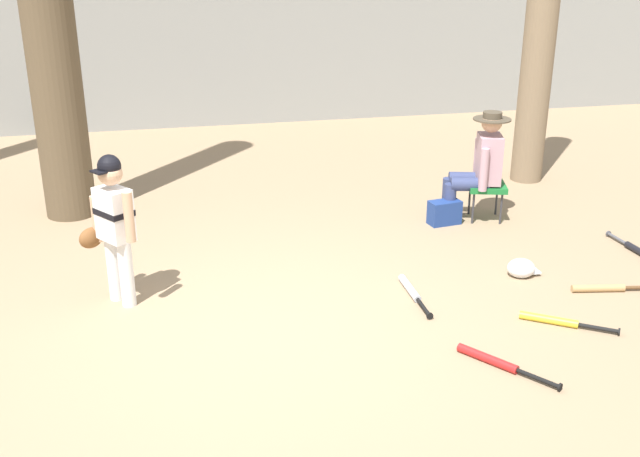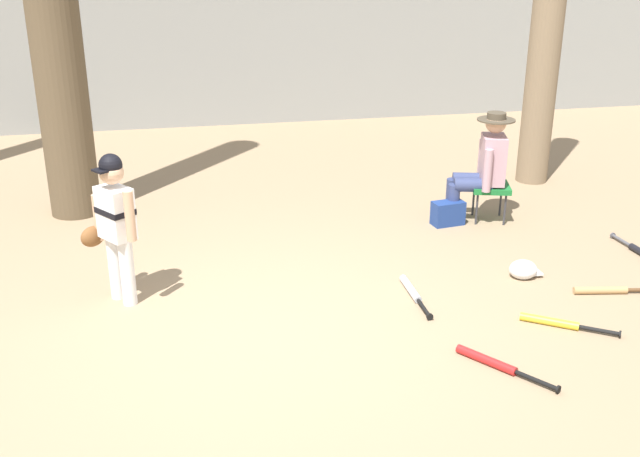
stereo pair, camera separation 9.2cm
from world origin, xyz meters
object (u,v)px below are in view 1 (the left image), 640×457
object	(u,v)px
bat_yellow_trainer	(556,321)
batting_helmet_white	(521,268)
bat_wood_tan	(605,288)
folding_stool	(486,188)
handbag_beside_stool	(444,212)
bat_aluminum_silver	(412,291)
bat_black_composite	(638,250)
tree_behind_spectator	(541,24)
young_ballplayer	(113,220)
bat_red_barrel	(495,361)
seated_spectator	(479,163)

from	to	relation	value
bat_yellow_trainer	batting_helmet_white	distance (m)	0.94
bat_wood_tan	folding_stool	bearing A→B (deg)	98.09
handbag_beside_stool	bat_aluminum_silver	xyz separation A→B (m)	(-0.92, -1.58, -0.10)
handbag_beside_stool	bat_black_composite	distance (m)	1.97
folding_stool	handbag_beside_stool	bearing A→B (deg)	-174.63
tree_behind_spectator	bat_aluminum_silver	bearing A→B (deg)	-131.57
young_ballplayer	batting_helmet_white	bearing A→B (deg)	-4.24
tree_behind_spectator	bat_wood_tan	size ratio (longest dim) A/B	5.65
bat_aluminum_silver	bat_red_barrel	bearing A→B (deg)	-80.45
tree_behind_spectator	folding_stool	xyz separation A→B (m)	(-1.13, -1.24, -1.57)
handbag_beside_stool	bat_aluminum_silver	distance (m)	1.83
folding_stool	bat_yellow_trainer	xyz separation A→B (m)	(-0.45, -2.40, -0.33)
handbag_beside_stool	batting_helmet_white	size ratio (longest dim) A/B	1.12
handbag_beside_stool	bat_yellow_trainer	xyz separation A→B (m)	(0.04, -2.35, -0.10)
bat_aluminum_silver	bat_yellow_trainer	bearing A→B (deg)	-38.93
handbag_beside_stool	bat_red_barrel	size ratio (longest dim) A/B	0.48
young_ballplayer	seated_spectator	world-z (taller)	young_ballplayer
seated_spectator	bat_wood_tan	distance (m)	2.09
young_ballplayer	bat_red_barrel	xyz separation A→B (m)	(2.68, -1.66, -0.71)
folding_stool	bat_black_composite	size ratio (longest dim) A/B	0.65
tree_behind_spectator	handbag_beside_stool	world-z (taller)	tree_behind_spectator
batting_helmet_white	handbag_beside_stool	bearing A→B (deg)	97.80
folding_stool	bat_aluminum_silver	size ratio (longest dim) A/B	0.64
seated_spectator	handbag_beside_stool	xyz separation A→B (m)	(-0.40, -0.07, -0.51)
seated_spectator	bat_red_barrel	bearing A→B (deg)	-110.88
bat_yellow_trainer	batting_helmet_white	xyz separation A→B (m)	(0.15, 0.93, 0.04)
folding_stool	tree_behind_spectator	bearing A→B (deg)	47.62
handbag_beside_stool	folding_stool	bearing A→B (deg)	5.37
tree_behind_spectator	handbag_beside_stool	xyz separation A→B (m)	(-1.62, -1.28, -1.81)
tree_behind_spectator	bat_wood_tan	bearing A→B (deg)	-105.01
seated_spectator	handbag_beside_stool	world-z (taller)	seated_spectator
bat_red_barrel	bat_aluminum_silver	distance (m)	1.26
tree_behind_spectator	seated_spectator	xyz separation A→B (m)	(-1.22, -1.21, -1.30)
folding_stool	bat_red_barrel	world-z (taller)	folding_stool
bat_black_composite	folding_stool	bearing A→B (deg)	130.73
handbag_beside_stool	bat_aluminum_silver	bearing A→B (deg)	-120.20
seated_spectator	handbag_beside_stool	distance (m)	0.65
folding_stool	seated_spectator	world-z (taller)	seated_spectator
seated_spectator	bat_wood_tan	size ratio (longest dim) A/B	1.53
handbag_beside_stool	batting_helmet_white	xyz separation A→B (m)	(0.20, -1.43, -0.05)
handbag_beside_stool	bat_black_composite	world-z (taller)	handbag_beside_stool
seated_spectator	bat_aluminum_silver	bearing A→B (deg)	-128.51
tree_behind_spectator	bat_black_composite	xyz separation A→B (m)	(-0.06, -2.48, -1.91)
handbag_beside_stool	bat_yellow_trainer	size ratio (longest dim) A/B	0.51
handbag_beside_stool	tree_behind_spectator	bearing A→B (deg)	38.39
young_ballplayer	seated_spectator	xyz separation A→B (m)	(3.79, 1.23, -0.10)
handbag_beside_stool	bat_red_barrel	xyz separation A→B (m)	(-0.71, -2.82, -0.10)
bat_red_barrel	bat_aluminum_silver	size ratio (longest dim) A/B	0.91
bat_red_barrel	young_ballplayer	bearing A→B (deg)	148.25
tree_behind_spectator	bat_red_barrel	world-z (taller)	tree_behind_spectator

